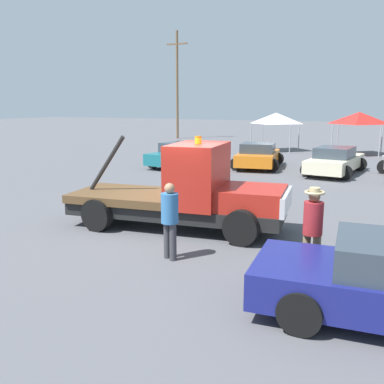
{
  "coord_description": "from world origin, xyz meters",
  "views": [
    {
      "loc": [
        5.41,
        -10.09,
        3.35
      ],
      "look_at": [
        0.5,
        0.0,
        1.05
      ],
      "focal_mm": 40.0,
      "sensor_mm": 36.0,
      "label": 1
    }
  ],
  "objects_px": {
    "person_at_hood": "(170,216)",
    "canopy_tent_red": "(359,118)",
    "parked_car_cream": "(335,161)",
    "canopy_tent_white": "(276,118)",
    "parked_car_orange": "(258,156)",
    "person_near_truck": "(313,224)",
    "tow_truck": "(189,194)",
    "parked_car_teal": "(183,155)",
    "utility_pole": "(177,83)"
  },
  "relations": [
    {
      "from": "person_at_hood",
      "to": "parked_car_cream",
      "type": "bearing_deg",
      "value": -162.65
    },
    {
      "from": "parked_car_cream",
      "to": "utility_pole",
      "type": "height_order",
      "value": "utility_pole"
    },
    {
      "from": "parked_car_teal",
      "to": "canopy_tent_red",
      "type": "height_order",
      "value": "canopy_tent_red"
    },
    {
      "from": "tow_truck",
      "to": "person_at_hood",
      "type": "xyz_separation_m",
      "value": [
        0.68,
        -2.29,
        0.01
      ]
    },
    {
      "from": "person_at_hood",
      "to": "parked_car_teal",
      "type": "relative_size",
      "value": 0.35
    },
    {
      "from": "person_at_hood",
      "to": "canopy_tent_white",
      "type": "distance_m",
      "value": 23.55
    },
    {
      "from": "canopy_tent_white",
      "to": "utility_pole",
      "type": "xyz_separation_m",
      "value": [
        -11.97,
        7.24,
        3.07
      ]
    },
    {
      "from": "person_at_hood",
      "to": "parked_car_teal",
      "type": "height_order",
      "value": "person_at_hood"
    },
    {
      "from": "person_near_truck",
      "to": "parked_car_orange",
      "type": "distance_m",
      "value": 14.86
    },
    {
      "from": "parked_car_teal",
      "to": "canopy_tent_red",
      "type": "relative_size",
      "value": 1.64
    },
    {
      "from": "parked_car_orange",
      "to": "canopy_tent_red",
      "type": "height_order",
      "value": "canopy_tent_red"
    },
    {
      "from": "parked_car_cream",
      "to": "utility_pole",
      "type": "bearing_deg",
      "value": 52.79
    },
    {
      "from": "tow_truck",
      "to": "canopy_tent_white",
      "type": "xyz_separation_m",
      "value": [
        -3.25,
        20.89,
        1.39
      ]
    },
    {
      "from": "tow_truck",
      "to": "utility_pole",
      "type": "relative_size",
      "value": 0.6
    },
    {
      "from": "person_near_truck",
      "to": "parked_car_teal",
      "type": "relative_size",
      "value": 0.36
    },
    {
      "from": "parked_car_orange",
      "to": "canopy_tent_red",
      "type": "distance_m",
      "value": 10.0
    },
    {
      "from": "canopy_tent_white",
      "to": "canopy_tent_red",
      "type": "bearing_deg",
      "value": 0.3
    },
    {
      "from": "person_near_truck",
      "to": "parked_car_teal",
      "type": "height_order",
      "value": "person_near_truck"
    },
    {
      "from": "person_near_truck",
      "to": "utility_pole",
      "type": "xyz_separation_m",
      "value": [
        -18.85,
        29.94,
        4.38
      ]
    },
    {
      "from": "person_near_truck",
      "to": "person_at_hood",
      "type": "relative_size",
      "value": 1.04
    },
    {
      "from": "person_near_truck",
      "to": "person_at_hood",
      "type": "distance_m",
      "value": 2.99
    },
    {
      "from": "parked_car_teal",
      "to": "person_near_truck",
      "type": "bearing_deg",
      "value": -135.82
    },
    {
      "from": "person_at_hood",
      "to": "canopy_tent_red",
      "type": "relative_size",
      "value": 0.57
    },
    {
      "from": "tow_truck",
      "to": "parked_car_cream",
      "type": "height_order",
      "value": "tow_truck"
    },
    {
      "from": "utility_pole",
      "to": "person_near_truck",
      "type": "bearing_deg",
      "value": -57.8
    },
    {
      "from": "parked_car_orange",
      "to": "utility_pole",
      "type": "xyz_separation_m",
      "value": [
        -13.43,
        16.11,
        4.78
      ]
    },
    {
      "from": "tow_truck",
      "to": "person_at_hood",
      "type": "distance_m",
      "value": 2.39
    },
    {
      "from": "parked_car_teal",
      "to": "parked_car_orange",
      "type": "bearing_deg",
      "value": -63.34
    },
    {
      "from": "canopy_tent_red",
      "to": "utility_pole",
      "type": "distance_m",
      "value": 19.27
    },
    {
      "from": "person_at_hood",
      "to": "canopy_tent_red",
      "type": "distance_m",
      "value": 23.32
    },
    {
      "from": "parked_car_cream",
      "to": "canopy_tent_white",
      "type": "bearing_deg",
      "value": 36.82
    },
    {
      "from": "tow_truck",
      "to": "parked_car_orange",
      "type": "distance_m",
      "value": 12.16
    },
    {
      "from": "parked_car_teal",
      "to": "utility_pole",
      "type": "xyz_separation_m",
      "value": [
        -9.58,
        17.43,
        4.78
      ]
    },
    {
      "from": "person_near_truck",
      "to": "canopy_tent_red",
      "type": "relative_size",
      "value": 0.59
    },
    {
      "from": "person_at_hood",
      "to": "parked_car_cream",
      "type": "relative_size",
      "value": 0.34
    },
    {
      "from": "parked_car_teal",
      "to": "parked_car_cream",
      "type": "distance_m",
      "value": 7.93
    },
    {
      "from": "person_at_hood",
      "to": "canopy_tent_white",
      "type": "bearing_deg",
      "value": -146.59
    },
    {
      "from": "person_at_hood",
      "to": "parked_car_orange",
      "type": "height_order",
      "value": "person_at_hood"
    },
    {
      "from": "parked_car_teal",
      "to": "utility_pole",
      "type": "relative_size",
      "value": 0.47
    },
    {
      "from": "person_at_hood",
      "to": "parked_car_orange",
      "type": "bearing_deg",
      "value": -146.41
    },
    {
      "from": "parked_car_orange",
      "to": "person_near_truck",
      "type": "bearing_deg",
      "value": -168.3
    },
    {
      "from": "parked_car_teal",
      "to": "canopy_tent_white",
      "type": "relative_size",
      "value": 1.7
    },
    {
      "from": "parked_car_cream",
      "to": "utility_pole",
      "type": "relative_size",
      "value": 0.49
    },
    {
      "from": "parked_car_cream",
      "to": "parked_car_teal",
      "type": "bearing_deg",
      "value": 102.71
    },
    {
      "from": "tow_truck",
      "to": "utility_pole",
      "type": "xyz_separation_m",
      "value": [
        -15.22,
        28.13,
        4.45
      ]
    },
    {
      "from": "canopy_tent_white",
      "to": "tow_truck",
      "type": "bearing_deg",
      "value": -81.16
    },
    {
      "from": "tow_truck",
      "to": "canopy_tent_white",
      "type": "distance_m",
      "value": 21.19
    },
    {
      "from": "parked_car_teal",
      "to": "parked_car_cream",
      "type": "height_order",
      "value": "same"
    },
    {
      "from": "tow_truck",
      "to": "person_near_truck",
      "type": "bearing_deg",
      "value": -34.22
    },
    {
      "from": "person_at_hood",
      "to": "person_near_truck",
      "type": "bearing_deg",
      "value": 123.16
    }
  ]
}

